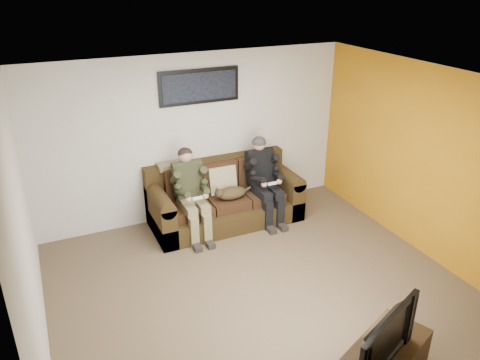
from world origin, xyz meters
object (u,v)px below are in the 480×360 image
framed_poster (199,86)px  television (378,337)px  person_left (190,188)px  cat (231,193)px  sofa (223,199)px  person_right (263,175)px

framed_poster → television: (0.08, -4.17, -1.34)m
person_left → cat: (0.62, -0.04, -0.18)m
sofa → cat: sofa is taller
television → framed_poster: bearing=67.9°
person_right → person_left: bearing=-180.0°
sofa → television: television is taller
person_left → person_right: (1.20, 0.00, 0.00)m
cat → television: (-0.14, -3.55, 0.19)m
cat → framed_poster: framed_poster is taller
person_left → cat: bearing=-3.8°
cat → television: television is taller
sofa → cat: bearing=-84.8°
person_right → framed_poster: bearing=144.2°
sofa → person_left: (-0.60, -0.20, 0.39)m
person_left → cat: 0.65m
person_right → television: size_ratio=1.35×
person_left → framed_poster: (0.40, 0.58, 1.35)m
sofa → cat: size_ratio=3.54×
framed_poster → sofa: bearing=-62.4°
sofa → person_right: person_right is taller
person_right → television: (-0.72, -3.59, 0.01)m
person_left → framed_poster: framed_poster is taller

